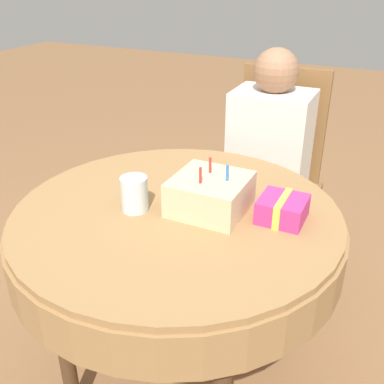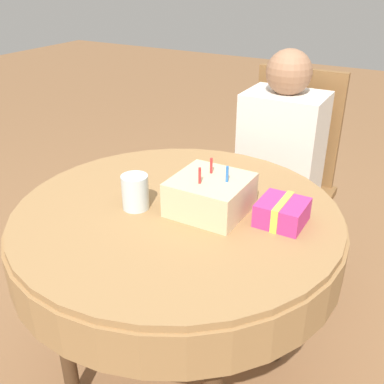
# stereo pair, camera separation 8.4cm
# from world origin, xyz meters

# --- Properties ---
(ground_plane) EXTENTS (12.00, 12.00, 0.00)m
(ground_plane) POSITION_xyz_m (0.00, 0.00, 0.00)
(ground_plane) COLOR #8C603D
(dining_table) EXTENTS (1.00, 1.00, 0.72)m
(dining_table) POSITION_xyz_m (0.00, 0.00, 0.63)
(dining_table) COLOR #9E7547
(dining_table) RESTS_ON ground_plane
(chair) EXTENTS (0.44, 0.44, 0.97)m
(chair) POSITION_xyz_m (0.06, 0.84, 0.51)
(chair) COLOR brown
(chair) RESTS_ON ground_plane
(person) EXTENTS (0.33, 0.34, 1.09)m
(person) POSITION_xyz_m (0.06, 0.73, 0.65)
(person) COLOR #9E7051
(person) RESTS_ON ground_plane
(birthday_cake) EXTENTS (0.21, 0.21, 0.15)m
(birthday_cake) POSITION_xyz_m (0.09, 0.04, 0.78)
(birthday_cake) COLOR beige
(birthday_cake) RESTS_ON dining_table
(drinking_glass) EXTENTS (0.08, 0.08, 0.11)m
(drinking_glass) POSITION_xyz_m (-0.11, -0.05, 0.78)
(drinking_glass) COLOR silver
(drinking_glass) RESTS_ON dining_table
(gift_box) EXTENTS (0.13, 0.14, 0.07)m
(gift_box) POSITION_xyz_m (0.30, 0.08, 0.76)
(gift_box) COLOR #D13384
(gift_box) RESTS_ON dining_table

